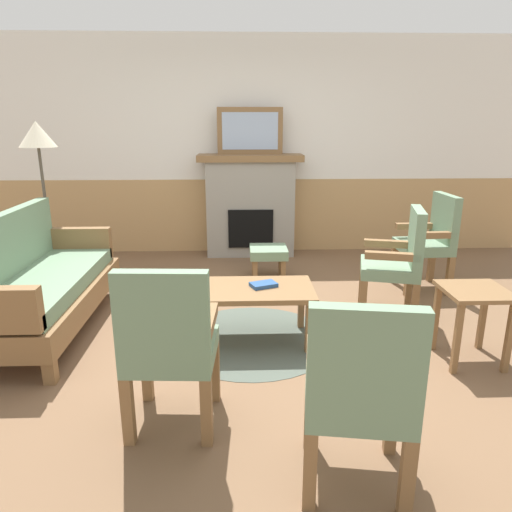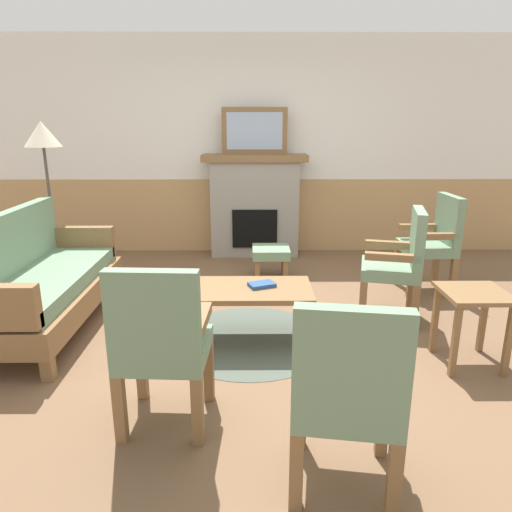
% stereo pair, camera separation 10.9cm
% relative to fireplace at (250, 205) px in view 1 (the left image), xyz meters
% --- Properties ---
extents(ground_plane, '(14.00, 14.00, 0.00)m').
position_rel_fireplace_xyz_m(ground_plane, '(0.00, -2.35, -0.65)').
color(ground_plane, brown).
extents(wall_back, '(7.20, 0.14, 2.70)m').
position_rel_fireplace_xyz_m(wall_back, '(0.00, 0.25, 0.66)').
color(wall_back, white).
rests_on(wall_back, ground_plane).
extents(fireplace, '(1.30, 0.44, 1.28)m').
position_rel_fireplace_xyz_m(fireplace, '(0.00, 0.00, 0.00)').
color(fireplace, gray).
rests_on(fireplace, ground_plane).
extents(framed_picture, '(0.80, 0.04, 0.56)m').
position_rel_fireplace_xyz_m(framed_picture, '(0.00, 0.00, 0.91)').
color(framed_picture, brown).
rests_on(framed_picture, fireplace).
extents(couch, '(0.70, 1.80, 0.98)m').
position_rel_fireplace_xyz_m(couch, '(-1.76, -2.25, -0.26)').
color(couch, brown).
rests_on(couch, ground_plane).
extents(coffee_table, '(0.96, 0.56, 0.44)m').
position_rel_fireplace_xyz_m(coffee_table, '(-0.05, -2.50, -0.27)').
color(coffee_table, brown).
rests_on(coffee_table, ground_plane).
extents(round_rug, '(1.31, 1.31, 0.01)m').
position_rel_fireplace_xyz_m(round_rug, '(-0.05, -2.50, -0.65)').
color(round_rug, '#4C564C').
rests_on(round_rug, ground_plane).
extents(book_on_table, '(0.23, 0.19, 0.03)m').
position_rel_fireplace_xyz_m(book_on_table, '(0.04, -2.47, -0.20)').
color(book_on_table, navy).
rests_on(book_on_table, coffee_table).
extents(footstool, '(0.40, 0.40, 0.36)m').
position_rel_fireplace_xyz_m(footstool, '(0.17, -1.02, -0.37)').
color(footstool, brown).
rests_on(footstool, ground_plane).
extents(armchair_near_fireplace, '(0.50, 0.50, 0.98)m').
position_rel_fireplace_xyz_m(armchair_near_fireplace, '(1.80, -1.37, -0.11)').
color(armchair_near_fireplace, brown).
rests_on(armchair_near_fireplace, ground_plane).
extents(armchair_by_window_left, '(0.58, 0.58, 0.98)m').
position_rel_fireplace_xyz_m(armchair_by_window_left, '(1.22, -2.10, -0.11)').
color(armchair_by_window_left, brown).
rests_on(armchair_by_window_left, ground_plane).
extents(armchair_front_left, '(0.55, 0.55, 0.98)m').
position_rel_fireplace_xyz_m(armchair_front_left, '(0.39, -4.09, -0.11)').
color(armchair_front_left, brown).
rests_on(armchair_front_left, ground_plane).
extents(armchair_front_center, '(0.50, 0.50, 0.98)m').
position_rel_fireplace_xyz_m(armchair_front_center, '(-0.53, -3.60, -0.11)').
color(armchair_front_center, brown).
rests_on(armchair_front_center, ground_plane).
extents(side_table, '(0.44, 0.44, 0.55)m').
position_rel_fireplace_xyz_m(side_table, '(1.51, -2.89, -0.22)').
color(side_table, brown).
rests_on(side_table, ground_plane).
extents(floor_lamp_by_couch, '(0.36, 0.36, 1.68)m').
position_rel_fireplace_xyz_m(floor_lamp_by_couch, '(-2.13, -1.08, 0.80)').
color(floor_lamp_by_couch, '#332D28').
rests_on(floor_lamp_by_couch, ground_plane).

